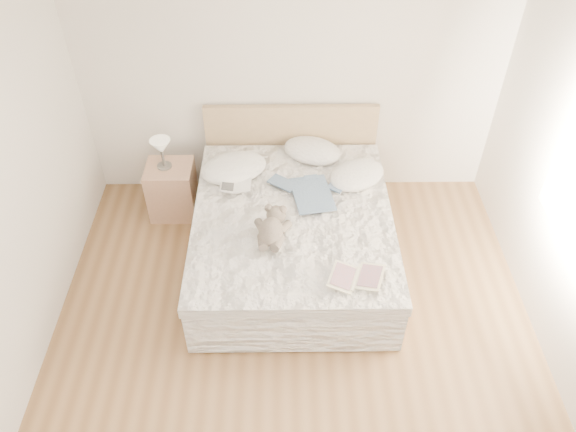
# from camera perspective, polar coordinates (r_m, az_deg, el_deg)

# --- Properties ---
(floor) EXTENTS (4.00, 4.50, 0.00)m
(floor) POSITION_cam_1_polar(r_m,az_deg,el_deg) (4.59, 0.70, -14.75)
(floor) COLOR brown
(floor) RESTS_ON ground
(ceiling) EXTENTS (4.00, 4.50, 0.00)m
(ceiling) POSITION_cam_1_polar(r_m,az_deg,el_deg) (2.73, 1.19, 17.37)
(ceiling) COLOR silver
(ceiling) RESTS_ON ground
(wall_back) EXTENTS (4.00, 0.02, 2.70)m
(wall_back) POSITION_cam_1_polar(r_m,az_deg,el_deg) (5.34, 0.33, 14.65)
(wall_back) COLOR silver
(wall_back) RESTS_ON ground
(bed) EXTENTS (1.72, 2.14, 1.00)m
(bed) POSITION_cam_1_polar(r_m,az_deg,el_deg) (5.10, 0.46, -1.50)
(bed) COLOR tan
(bed) RESTS_ON floor
(nightstand) EXTENTS (0.45, 0.40, 0.56)m
(nightstand) POSITION_cam_1_polar(r_m,az_deg,el_deg) (5.69, -11.68, 2.63)
(nightstand) COLOR #A27D60
(nightstand) RESTS_ON floor
(table_lamp) EXTENTS (0.21, 0.21, 0.31)m
(table_lamp) POSITION_cam_1_polar(r_m,az_deg,el_deg) (5.41, -12.77, 6.77)
(table_lamp) COLOR #514D47
(table_lamp) RESTS_ON nightstand
(pillow_left) EXTENTS (0.75, 0.64, 0.19)m
(pillow_left) POSITION_cam_1_polar(r_m,az_deg,el_deg) (5.29, -5.52, 4.91)
(pillow_left) COLOR white
(pillow_left) RESTS_ON bed
(pillow_middle) EXTENTS (0.69, 0.61, 0.17)m
(pillow_middle) POSITION_cam_1_polar(r_m,az_deg,el_deg) (5.49, 2.48, 6.67)
(pillow_middle) COLOR white
(pillow_middle) RESTS_ON bed
(pillow_right) EXTENTS (0.68, 0.64, 0.17)m
(pillow_right) POSITION_cam_1_polar(r_m,az_deg,el_deg) (5.22, 7.03, 4.16)
(pillow_right) COLOR white
(pillow_right) RESTS_ON bed
(blouse) EXTENTS (0.61, 0.64, 0.02)m
(blouse) POSITION_cam_1_polar(r_m,az_deg,el_deg) (4.99, 2.47, 2.24)
(blouse) COLOR #3F5672
(blouse) RESTS_ON bed
(photo_book) EXTENTS (0.29, 0.21, 0.02)m
(photo_book) POSITION_cam_1_polar(r_m,az_deg,el_deg) (5.09, -5.32, 3.05)
(photo_book) COLOR white
(photo_book) RESTS_ON bed
(childrens_book) EXTENTS (0.48, 0.40, 0.03)m
(childrens_book) POSITION_cam_1_polar(r_m,az_deg,el_deg) (4.32, 6.96, -6.21)
(childrens_book) COLOR #F3EAC1
(childrens_book) RESTS_ON bed
(teddy_bear) EXTENTS (0.31, 0.41, 0.20)m
(teddy_bear) POSITION_cam_1_polar(r_m,az_deg,el_deg) (4.56, -1.74, -2.22)
(teddy_bear) COLOR #665A4F
(teddy_bear) RESTS_ON bed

